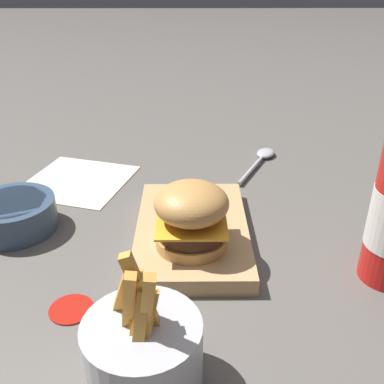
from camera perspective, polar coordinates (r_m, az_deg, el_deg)
The scene contains 8 objects.
ground_plane at distance 0.65m, azimuth -1.16°, elevation -4.55°, with size 6.00×6.00×0.00m, color #5B5651.
serving_board at distance 0.62m, azimuth 0.00°, elevation -5.01°, with size 0.24×0.15×0.02m.
burger at distance 0.55m, azimuth -0.07°, elevation -3.00°, with size 0.09×0.09×0.08m.
fries_basket at distance 0.42m, azimuth -6.26°, elevation -19.52°, with size 0.11×0.11×0.14m.
side_bowl at distance 0.69m, azimuth -21.64°, elevation -2.43°, with size 0.12×0.12×0.04m.
spoon at distance 0.87m, azimuth 8.95°, elevation 4.45°, with size 0.16×0.09×0.01m.
ketchup_puddle at distance 0.53m, azimuth -15.10°, elevation -14.10°, with size 0.05×0.05×0.00m.
parchment_square at distance 0.81m, azimuth -14.31°, elevation 1.44°, with size 0.21×0.21×0.00m.
Camera 1 is at (-0.55, -0.01, 0.35)m, focal length 42.00 mm.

